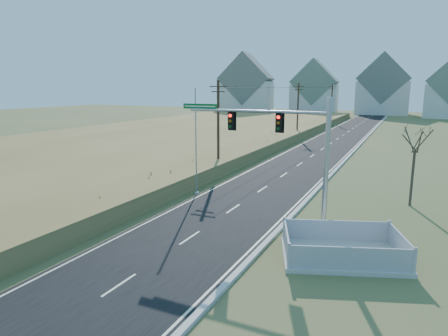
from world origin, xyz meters
TOP-DOWN VIEW (x-y plane):
  - ground at (0.00, 0.00)m, footprint 260.00×260.00m
  - road at (0.00, 50.00)m, footprint 8.00×180.00m
  - curb at (4.15, 50.00)m, footprint 0.30×180.00m
  - reed_marsh at (-24.00, 40.00)m, footprint 38.00×110.00m
  - utility_pole_near at (-6.50, 15.00)m, footprint 1.80×0.26m
  - utility_pole_mid at (-6.50, 45.00)m, footprint 1.80×0.26m
  - utility_pole_far at (-6.50, 75.00)m, footprint 1.80×0.26m
  - condo_nw at (-38.00, 100.00)m, footprint 17.69×13.38m
  - condo_nnw at (-18.00, 108.00)m, footprint 14.93×11.17m
  - condo_n at (2.00, 112.00)m, footprint 15.27×10.20m
  - traffic_signal_mast at (4.59, 2.50)m, footprint 9.80×0.67m
  - fence_enclosure at (8.13, -0.98)m, footprint 6.82×5.72m
  - open_sign at (5.15, 0.64)m, footprint 0.51×0.30m
  - flagpole at (-4.30, 6.54)m, footprint 0.37×0.37m
  - bare_tree at (11.08, 10.27)m, footprint 2.28×2.28m

SIDE VIEW (x-z plane):
  - ground at x=0.00m, z-range 0.00..0.00m
  - road at x=0.00m, z-range 0.00..0.06m
  - curb at x=4.15m, z-range 0.00..0.18m
  - fence_enclosure at x=8.13m, z-range -0.39..0.93m
  - open_sign at x=5.15m, z-range 0.02..0.71m
  - reed_marsh at x=-24.00m, z-range 0.00..1.30m
  - flagpole at x=-4.30m, z-range -0.83..7.43m
  - utility_pole_near at x=-6.50m, z-range 0.18..9.18m
  - utility_pole_mid at x=-6.50m, z-range 0.18..9.18m
  - utility_pole_far at x=-6.50m, z-range 0.18..9.18m
  - traffic_signal_mast at x=4.59m, z-range 0.83..8.63m
  - bare_tree at x=11.08m, z-range 1.85..7.90m
  - condo_nnw at x=-18.00m, z-range -1.58..15.45m
  - condo_n at x=2.00m, z-range -1.66..16.88m
  - condo_nw at x=-38.00m, z-range -1.82..17.23m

